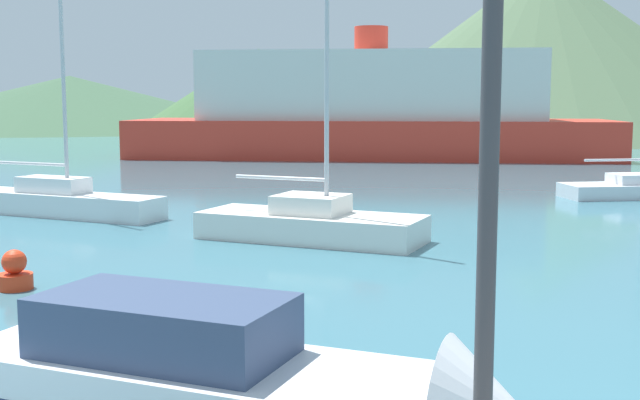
% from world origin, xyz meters
% --- Properties ---
extents(motorboat_near, '(7.08, 2.34, 1.95)m').
position_xyz_m(motorboat_near, '(3.45, 3.55, 0.42)').
color(motorboat_near, silver).
rests_on(motorboat_near, ground_plane).
extents(sailboat_inner, '(6.04, 2.62, 10.26)m').
position_xyz_m(sailboat_inner, '(0.26, 14.98, 0.50)').
color(sailboat_inner, white).
rests_on(sailboat_inner, ground_plane).
extents(sailboat_middle, '(7.83, 2.24, 9.97)m').
position_xyz_m(sailboat_middle, '(-9.03, 16.78, 0.51)').
color(sailboat_middle, white).
rests_on(sailboat_middle, ground_plane).
extents(sailboat_outer, '(5.50, 4.02, 11.27)m').
position_xyz_m(sailboat_outer, '(8.71, 27.59, 0.47)').
color(sailboat_outer, silver).
rests_on(sailboat_outer, ground_plane).
extents(ferry_distant, '(31.42, 14.73, 8.27)m').
position_xyz_m(ferry_distant, '(-6.23, 45.49, 2.94)').
color(ferry_distant, red).
rests_on(ferry_distant, ground_plane).
extents(buoy_marker, '(0.68, 0.68, 0.78)m').
position_xyz_m(buoy_marker, '(-3.40, 8.00, 0.32)').
color(buoy_marker, red).
rests_on(buoy_marker, ground_plane).
extents(hill_west, '(54.22, 54.22, 6.82)m').
position_xyz_m(hill_west, '(-57.29, 85.18, 3.41)').
color(hill_west, '#38563D').
rests_on(hill_west, ground_plane).
extents(hill_central, '(28.90, 28.90, 9.24)m').
position_xyz_m(hill_central, '(-27.38, 77.58, 4.62)').
color(hill_central, '#3D6038').
rests_on(hill_central, ground_plane).
extents(hill_east, '(48.08, 48.08, 17.76)m').
position_xyz_m(hill_east, '(2.30, 82.50, 8.88)').
color(hill_east, '#4C6647').
rests_on(hill_east, ground_plane).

